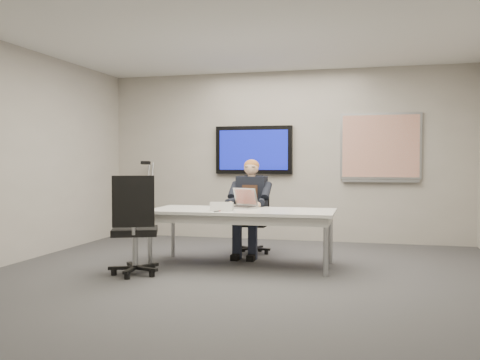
% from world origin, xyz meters
% --- Properties ---
extents(floor, '(6.00, 6.00, 0.02)m').
position_xyz_m(floor, '(0.00, 0.00, 0.00)').
color(floor, '#38383B').
rests_on(floor, ground).
extents(ceiling, '(6.00, 6.00, 0.02)m').
position_xyz_m(ceiling, '(0.00, 0.00, 2.80)').
color(ceiling, silver).
rests_on(ceiling, wall_back).
extents(wall_back, '(6.00, 0.02, 2.80)m').
position_xyz_m(wall_back, '(0.00, 3.00, 1.40)').
color(wall_back, '#A09A90').
rests_on(wall_back, ground).
extents(wall_front, '(6.00, 0.02, 2.80)m').
position_xyz_m(wall_front, '(0.00, -3.00, 1.40)').
color(wall_front, '#A09A90').
rests_on(wall_front, ground).
extents(wall_left, '(0.02, 6.00, 2.80)m').
position_xyz_m(wall_left, '(-3.00, 0.00, 1.40)').
color(wall_left, '#A09A90').
rests_on(wall_left, ground).
extents(conference_table, '(2.31, 0.99, 0.71)m').
position_xyz_m(conference_table, '(-0.13, 0.69, 0.63)').
color(conference_table, silver).
rests_on(conference_table, ground).
extents(tv_display, '(1.30, 0.09, 0.80)m').
position_xyz_m(tv_display, '(-0.50, 2.95, 1.50)').
color(tv_display, black).
rests_on(tv_display, wall_back).
extents(whiteboard, '(1.25, 0.08, 1.10)m').
position_xyz_m(whiteboard, '(1.55, 2.97, 1.53)').
color(whiteboard, '#989BA1').
rests_on(whiteboard, wall_back).
extents(office_chair_far, '(0.48, 0.48, 0.98)m').
position_xyz_m(office_chair_far, '(-0.21, 1.61, 0.31)').
color(office_chair_far, black).
rests_on(office_chair_far, ground).
extents(office_chair_near, '(0.71, 0.71, 1.15)m').
position_xyz_m(office_chair_near, '(-1.18, -0.18, 0.36)').
color(office_chair_near, black).
rests_on(office_chair_near, ground).
extents(seated_person, '(0.41, 0.71, 1.34)m').
position_xyz_m(seated_person, '(-0.21, 1.37, 0.54)').
color(seated_person, '#202435').
rests_on(seated_person, office_chair_far).
extents(crutch, '(0.19, 0.57, 1.38)m').
position_xyz_m(crutch, '(-2.34, 2.80, 0.67)').
color(crutch, '#A3A6AB').
rests_on(crutch, ground).
extents(laptop, '(0.43, 0.45, 0.25)m').
position_xyz_m(laptop, '(-0.18, 0.95, 0.77)').
color(laptop, '#B3B3B5').
rests_on(laptop, conference_table).
extents(name_tent, '(0.28, 0.12, 0.11)m').
position_xyz_m(name_tent, '(-0.33, 0.44, 0.76)').
color(name_tent, silver).
rests_on(name_tent, conference_table).
extents(pen, '(0.05, 0.14, 0.01)m').
position_xyz_m(pen, '(-0.35, 0.33, 0.71)').
color(pen, black).
rests_on(pen, conference_table).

